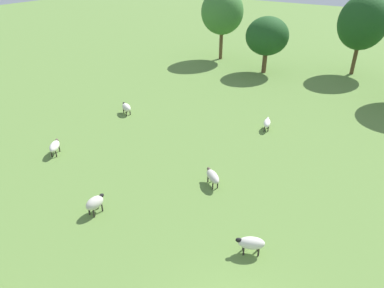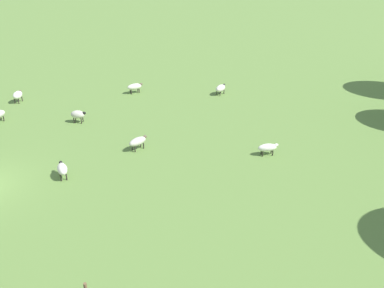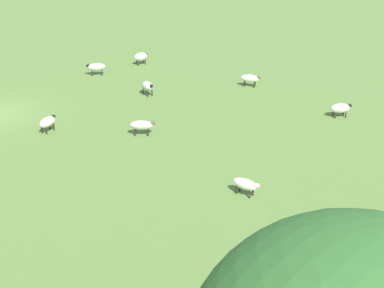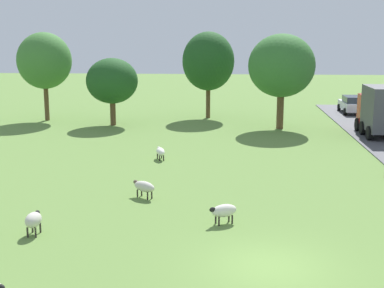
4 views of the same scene
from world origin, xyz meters
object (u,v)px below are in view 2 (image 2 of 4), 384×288
sheep_0 (135,87)px  sheep_1 (78,115)px  sheep_5 (221,88)px  sheep_3 (18,95)px  sheep_4 (138,141)px  sheep_7 (268,148)px  sheep_2 (62,169)px

sheep_0 → sheep_1: size_ratio=1.19×
sheep_0 → sheep_5: 6.79m
sheep_1 → sheep_3: size_ratio=0.96×
sheep_3 → sheep_4: (6.49, 10.70, -0.05)m
sheep_5 → sheep_7: size_ratio=0.98×
sheep_5 → sheep_7: bearing=18.7°
sheep_0 → sheep_1: 6.54m
sheep_1 → sheep_5: bearing=125.5°
sheep_1 → sheep_2: (7.07, 1.69, -0.05)m
sheep_0 → sheep_2: bearing=-3.3°
sheep_2 → sheep_7: sheep_2 is taller
sheep_2 → sheep_7: bearing=109.6°
sheep_3 → sheep_4: sheep_3 is taller
sheep_3 → sheep_2: bearing=36.4°
sheep_0 → sheep_7: size_ratio=0.99×
sheep_0 → sheep_1: sheep_1 is taller
sheep_0 → sheep_5: sheep_5 is taller
sheep_1 → sheep_3: (-3.08, -5.80, 0.00)m
sheep_3 → sheep_0: bearing=109.9°
sheep_1 → sheep_7: size_ratio=0.83×
sheep_3 → sheep_7: bearing=71.1°
sheep_0 → sheep_1: (6.07, -2.45, 0.04)m
sheep_0 → sheep_2: (13.13, -0.76, -0.00)m
sheep_0 → sheep_2: 13.16m
sheep_4 → sheep_1: bearing=-124.8°
sheep_3 → sheep_4: 12.52m
sheep_0 → sheep_4: sheep_0 is taller
sheep_1 → sheep_7: (3.21, 12.54, -0.10)m
sheep_5 → sheep_4: bearing=-23.4°
sheep_2 → sheep_3: bearing=-143.6°
sheep_2 → sheep_4: (-3.66, 3.21, -0.00)m
sheep_3 → sheep_5: (-3.50, 15.02, -0.07)m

